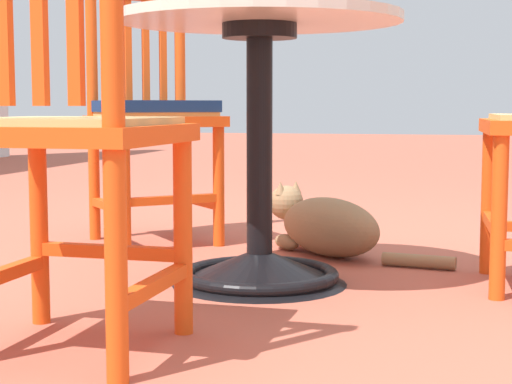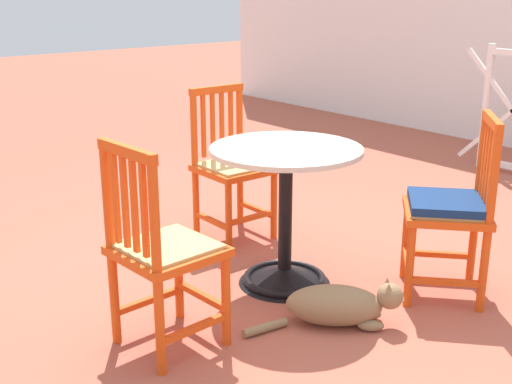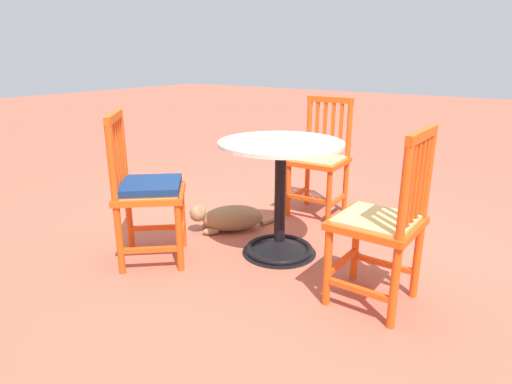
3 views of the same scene
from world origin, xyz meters
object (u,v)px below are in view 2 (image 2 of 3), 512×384
at_px(orange_chair_facing_out, 451,210).
at_px(tabby_cat, 342,305).
at_px(cafe_table, 285,232).
at_px(orange_chair_near_fence, 231,168).
at_px(orange_chair_by_planter, 162,252).

xyz_separation_m(orange_chair_facing_out, tabby_cat, (-0.11, -0.63, -0.35)).
bearing_deg(cafe_table, tabby_cat, -10.83).
bearing_deg(orange_chair_facing_out, tabby_cat, -99.80).
distance_m(cafe_table, orange_chair_facing_out, 0.83).
distance_m(cafe_table, tabby_cat, 0.54).
bearing_deg(tabby_cat, cafe_table, 169.17).
bearing_deg(orange_chair_near_fence, cafe_table, -16.57).
xyz_separation_m(cafe_table, tabby_cat, (0.50, -0.10, -0.19)).
distance_m(orange_chair_facing_out, orange_chair_by_planter, 1.43).
bearing_deg(orange_chair_near_fence, orange_chair_facing_out, 13.60).
relative_size(cafe_table, orange_chair_by_planter, 0.83).
height_order(orange_chair_facing_out, orange_chair_by_planter, same).
height_order(orange_chair_facing_out, orange_chair_near_fence, same).
bearing_deg(orange_chair_by_planter, cafe_table, 99.65).
height_order(orange_chair_near_fence, orange_chair_by_planter, same).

